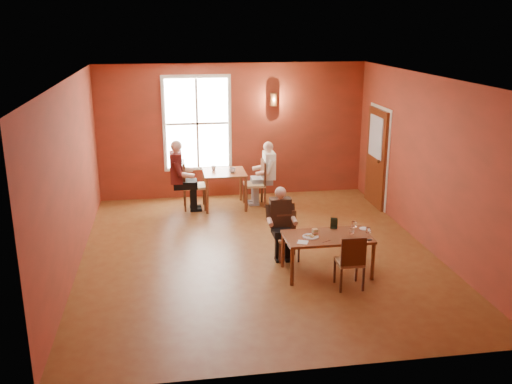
{
  "coord_description": "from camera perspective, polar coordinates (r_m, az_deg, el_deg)",
  "views": [
    {
      "loc": [
        -1.47,
        -9.06,
        3.87
      ],
      "look_at": [
        0.0,
        0.2,
        1.05
      ],
      "focal_mm": 40.0,
      "sensor_mm": 36.0,
      "label": 1
    }
  ],
  "objects": [
    {
      "name": "diner_white",
      "position": [
        12.3,
        -0.03,
        1.65
      ],
      "size": [
        0.54,
        0.54,
        1.34
      ],
      "primitive_type": null,
      "rotation": [
        0.0,
        0.0,
        1.57
      ],
      "color": "silver",
      "rests_on": "ground"
    },
    {
      "name": "wall_back",
      "position": [
        12.87,
        -2.32,
        6.11
      ],
      "size": [
        6.0,
        0.04,
        3.0
      ],
      "primitive_type": "cube",
      "color": "brown",
      "rests_on": "ground"
    },
    {
      "name": "second_table",
      "position": [
        12.29,
        -3.16,
        0.27
      ],
      "size": [
        0.89,
        0.89,
        0.79
      ],
      "primitive_type": null,
      "color": "brown",
      "rests_on": "ground"
    },
    {
      "name": "ground",
      "position": [
        9.96,
        0.18,
        -6.12
      ],
      "size": [
        6.0,
        7.0,
        0.01
      ],
      "primitive_type": "cube",
      "color": "brown",
      "rests_on": "ground"
    },
    {
      "name": "plate_food",
      "position": [
        8.95,
        5.47,
        -4.42
      ],
      "size": [
        0.34,
        0.34,
        0.03
      ],
      "primitive_type": "cylinder",
      "rotation": [
        0.0,
        0.0,
        -0.41
      ],
      "color": "white",
      "rests_on": "main_table"
    },
    {
      "name": "chair_diner_maroon",
      "position": [
        12.21,
        -6.21,
        0.71
      ],
      "size": [
        0.46,
        0.46,
        1.04
      ],
      "primitive_type": null,
      "rotation": [
        0.0,
        0.0,
        -1.57
      ],
      "color": "#412410",
      "rests_on": "ground"
    },
    {
      "name": "wall_left",
      "position": [
        9.49,
        -18.0,
        1.44
      ],
      "size": [
        0.04,
        7.0,
        3.0
      ],
      "primitive_type": "cube",
      "color": "brown",
      "rests_on": "ground"
    },
    {
      "name": "wall_sconce",
      "position": [
        12.8,
        1.76,
        9.23
      ],
      "size": [
        0.16,
        0.16,
        0.28
      ],
      "primitive_type": "cylinder",
      "color": "brown",
      "rests_on": "wall_back"
    },
    {
      "name": "ceiling",
      "position": [
        9.22,
        0.2,
        11.32
      ],
      "size": [
        6.0,
        7.0,
        0.04
      ],
      "primitive_type": "cube",
      "color": "white",
      "rests_on": "wall_back"
    },
    {
      "name": "diner_maroon",
      "position": [
        12.15,
        -6.38,
        1.67
      ],
      "size": [
        0.59,
        0.59,
        1.47
      ],
      "primitive_type": null,
      "rotation": [
        0.0,
        0.0,
        -1.57
      ],
      "color": "maroon",
      "rests_on": "ground"
    },
    {
      "name": "wall_right",
      "position": [
        10.38,
        16.79,
        2.81
      ],
      "size": [
        0.04,
        7.0,
        3.0
      ],
      "primitive_type": "cube",
      "color": "brown",
      "rests_on": "ground"
    },
    {
      "name": "door",
      "position": [
        12.51,
        11.89,
        3.35
      ],
      "size": [
        0.12,
        1.04,
        2.1
      ],
      "primitive_type": "cube",
      "color": "maroon",
      "rests_on": "ground"
    },
    {
      "name": "cup_b",
      "position": [
        12.3,
        -4.26,
        2.4
      ],
      "size": [
        0.11,
        0.11,
        0.1
      ],
      "primitive_type": "imported",
      "rotation": [
        0.0,
        0.0,
        0.03
      ],
      "color": "white",
      "rests_on": "second_table"
    },
    {
      "name": "diner_main",
      "position": [
        9.5,
        3.22,
        -3.52
      ],
      "size": [
        0.47,
        0.47,
        1.17
      ],
      "primitive_type": null,
      "rotation": [
        0.0,
        0.0,
        3.14
      ],
      "color": "#33241B",
      "rests_on": "ground"
    },
    {
      "name": "goblet_a",
      "position": [
        9.26,
        9.76,
        -3.37
      ],
      "size": [
        0.09,
        0.09,
        0.18
      ],
      "primitive_type": null,
      "rotation": [
        0.0,
        0.0,
        0.23
      ],
      "color": "white",
      "rests_on": "main_table"
    },
    {
      "name": "goblet_c",
      "position": [
        8.98,
        9.51,
        -4.05
      ],
      "size": [
        0.09,
        0.09,
        0.17
      ],
      "primitive_type": null,
      "rotation": [
        0.0,
        0.0,
        -0.37
      ],
      "color": "white",
      "rests_on": "main_table"
    },
    {
      "name": "goblet_b",
      "position": [
        9.05,
        11.16,
        -3.95
      ],
      "size": [
        0.09,
        0.09,
        0.17
      ],
      "primitive_type": null,
      "rotation": [
        0.0,
        0.0,
        0.32
      ],
      "color": "white",
      "rests_on": "main_table"
    },
    {
      "name": "main_table",
      "position": [
        9.16,
        7.09,
        -6.22
      ],
      "size": [
        1.36,
        0.76,
        0.64
      ],
      "primitive_type": null,
      "color": "brown",
      "rests_on": "ground"
    },
    {
      "name": "sunglasses",
      "position": [
        8.96,
        11.17,
        -4.71
      ],
      "size": [
        0.11,
        0.04,
        0.01
      ],
      "primitive_type": "cube",
      "rotation": [
        0.0,
        0.0,
        0.04
      ],
      "color": "black",
      "rests_on": "main_table"
    },
    {
      "name": "cup_a",
      "position": [
        12.07,
        -2.39,
        2.17
      ],
      "size": [
        0.16,
        0.16,
        0.1
      ],
      "primitive_type": "imported",
      "rotation": [
        0.0,
        0.0,
        -0.24
      ],
      "color": "silver",
      "rests_on": "second_table"
    },
    {
      "name": "chair_diner_white",
      "position": [
        12.34,
        -0.17,
        0.88
      ],
      "size": [
        0.44,
        0.44,
        1.0
      ],
      "primitive_type": null,
      "rotation": [
        0.0,
        0.0,
        1.57
      ],
      "color": "#632C15",
      "rests_on": "ground"
    },
    {
      "name": "wall_front",
      "position": [
        6.22,
        5.38,
        -5.74
      ],
      "size": [
        6.0,
        0.04,
        3.0
      ],
      "primitive_type": "cube",
      "color": "brown",
      "rests_on": "ground"
    },
    {
      "name": "window",
      "position": [
        12.72,
        -5.91,
        6.83
      ],
      "size": [
        1.36,
        0.1,
        1.96
      ],
      "primitive_type": "cube",
      "color": "white",
      "rests_on": "wall_back"
    },
    {
      "name": "napkin",
      "position": [
        8.74,
        4.7,
        -5.02
      ],
      "size": [
        0.21,
        0.21,
        0.01
      ],
      "primitive_type": "cube",
      "rotation": [
        0.0,
        0.0,
        -0.41
      ],
      "color": "white",
      "rests_on": "main_table"
    },
    {
      "name": "chair_diner_main",
      "position": [
        9.6,
        3.16,
        -4.49
      ],
      "size": [
        0.35,
        0.35,
        0.8
      ],
      "primitive_type": null,
      "rotation": [
        0.0,
        0.0,
        3.14
      ],
      "color": "brown",
      "rests_on": "ground"
    },
    {
      "name": "knife",
      "position": [
        8.81,
        7.06,
        -4.93
      ],
      "size": [
        0.16,
        0.1,
        0.0
      ],
      "primitive_type": "cube",
      "rotation": [
        0.0,
        0.0,
        0.51
      ],
      "color": "silver",
      "rests_on": "main_table"
    },
    {
      "name": "menu_stand",
      "position": [
        9.32,
        7.8,
        -3.13
      ],
      "size": [
        0.12,
        0.09,
        0.18
      ],
      "primitive_type": "cube",
      "rotation": [
        0.0,
        0.0,
        -0.33
      ],
      "color": "black",
      "rests_on": "main_table"
    },
    {
      "name": "side_plate",
      "position": [
        9.42,
        10.76,
        -3.62
      ],
      "size": [
        0.17,
        0.17,
        0.01
      ],
      "primitive_type": "cylinder",
      "rotation": [
        0.0,
        0.0,
        0.14
      ],
      "color": "silver",
      "rests_on": "main_table"
    },
    {
      "name": "sandwich",
      "position": [
        9.0,
        5.92,
        -4.08
      ],
      "size": [
        0.09,
        0.09,
        0.1
      ],
      "primitive_type": "cube",
      "rotation": [
        0.0,
        0.0,
        0.15
      ],
      "color": "tan",
      "rests_on": "main_table"
    },
    {
      "name": "chair_empty",
      "position": [
        8.71,
        9.33,
        -6.8
      ],
      "size": [
        0.38,
        0.38,
        0.85
      ],
      "primitive_type": null,
      "rotation": [
        0.0,
        0.0,
        -0.01
      ],
      "color": "#502C17",
      "rests_on": "ground"
    }
  ]
}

